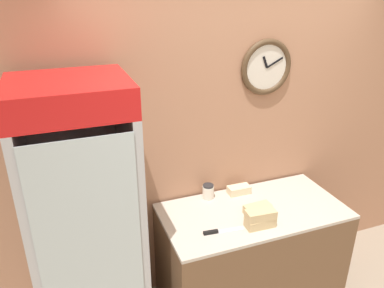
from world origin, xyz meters
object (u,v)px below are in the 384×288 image
(sandwich_flat_left, at_px, (239,190))
(chefs_knife, at_px, (218,231))
(condiment_jar, at_px, (208,191))
(sandwich_flat_right, at_px, (257,209))
(sandwich_stack_middle, at_px, (261,215))
(beverage_cooler, at_px, (84,215))
(sandwich_stack_bottom, at_px, (260,222))

(sandwich_flat_left, bearing_deg, chefs_knife, -131.86)
(condiment_jar, bearing_deg, sandwich_flat_right, -50.63)
(sandwich_stack_middle, xyz_separation_m, chefs_knife, (-0.32, 0.04, -0.09))
(beverage_cooler, bearing_deg, sandwich_flat_right, -4.43)
(chefs_knife, bearing_deg, beverage_cooler, 165.94)
(chefs_knife, xyz_separation_m, condiment_jar, (0.11, 0.46, 0.05))
(beverage_cooler, relative_size, sandwich_flat_right, 9.42)
(sandwich_stack_middle, bearing_deg, sandwich_flat_left, 81.53)
(beverage_cooler, relative_size, condiment_jar, 16.84)
(sandwich_stack_bottom, relative_size, sandwich_stack_middle, 0.99)
(beverage_cooler, relative_size, chefs_knife, 6.63)
(sandwich_stack_middle, height_order, chefs_knife, sandwich_stack_middle)
(sandwich_stack_bottom, height_order, sandwich_flat_right, same)
(sandwich_flat_left, height_order, condiment_jar, condiment_jar)
(sandwich_flat_right, bearing_deg, sandwich_flat_left, 90.20)
(sandwich_stack_middle, bearing_deg, sandwich_stack_bottom, 0.00)
(chefs_knife, height_order, condiment_jar, condiment_jar)
(sandwich_stack_bottom, height_order, sandwich_stack_middle, sandwich_stack_middle)
(beverage_cooler, xyz_separation_m, sandwich_stack_middle, (1.20, -0.26, -0.12))
(sandwich_stack_middle, relative_size, chefs_knife, 0.73)
(sandwich_flat_right, bearing_deg, condiment_jar, 129.37)
(sandwich_flat_right, bearing_deg, beverage_cooler, 175.57)
(sandwich_flat_right, bearing_deg, sandwich_stack_middle, -113.38)
(sandwich_stack_bottom, distance_m, condiment_jar, 0.54)
(sandwich_stack_bottom, distance_m, chefs_knife, 0.32)
(sandwich_stack_middle, xyz_separation_m, sandwich_flat_left, (0.07, 0.47, -0.07))
(sandwich_flat_right, distance_m, condiment_jar, 0.43)
(beverage_cooler, bearing_deg, condiment_jar, 13.18)
(sandwich_flat_left, bearing_deg, condiment_jar, 174.81)
(beverage_cooler, distance_m, sandwich_stack_middle, 1.24)
(sandwich_stack_bottom, relative_size, condiment_jar, 1.82)
(chefs_knife, bearing_deg, condiment_jar, 75.90)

